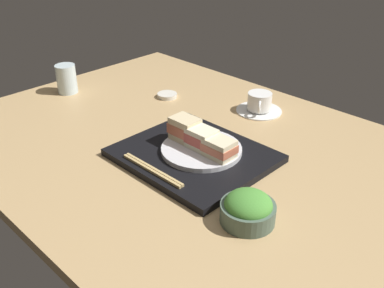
# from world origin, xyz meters

# --- Properties ---
(ground_plane) EXTENTS (1.40, 1.00, 0.03)m
(ground_plane) POSITION_xyz_m (0.00, 0.00, -0.01)
(ground_plane) COLOR tan
(serving_tray) EXTENTS (0.37, 0.32, 0.02)m
(serving_tray) POSITION_xyz_m (0.06, -0.04, 0.01)
(serving_tray) COLOR black
(serving_tray) RESTS_ON ground_plane
(sandwich_plate) EXTENTS (0.21, 0.21, 0.01)m
(sandwich_plate) POSITION_xyz_m (0.07, -0.03, 0.03)
(sandwich_plate) COLOR silver
(sandwich_plate) RESTS_ON serving_tray
(sandwich_near) EXTENTS (0.08, 0.06, 0.06)m
(sandwich_near) POSITION_xyz_m (0.01, -0.02, 0.06)
(sandwich_near) COLOR beige
(sandwich_near) RESTS_ON sandwich_plate
(sandwich_middle) EXTENTS (0.07, 0.06, 0.05)m
(sandwich_middle) POSITION_xyz_m (0.07, -0.03, 0.06)
(sandwich_middle) COLOR #EFE5C1
(sandwich_middle) RESTS_ON sandwich_plate
(sandwich_far) EXTENTS (0.08, 0.06, 0.05)m
(sandwich_far) POSITION_xyz_m (0.13, -0.03, 0.06)
(sandwich_far) COLOR beige
(sandwich_far) RESTS_ON sandwich_plate
(salad_bowl) EXTENTS (0.12, 0.12, 0.07)m
(salad_bowl) POSITION_xyz_m (0.32, -0.15, 0.03)
(salad_bowl) COLOR #4C6051
(salad_bowl) RESTS_ON ground_plane
(chopsticks_pair) EXTENTS (0.20, 0.02, 0.01)m
(chopsticks_pair) POSITION_xyz_m (0.05, -0.18, 0.02)
(chopsticks_pair) COLOR tan
(chopsticks_pair) RESTS_ON serving_tray
(coffee_cup) EXTENTS (0.15, 0.15, 0.06)m
(coffee_cup) POSITION_xyz_m (0.00, 0.32, 0.03)
(coffee_cup) COLOR white
(coffee_cup) RESTS_ON ground_plane
(drinking_glass) EXTENTS (0.07, 0.07, 0.10)m
(drinking_glass) POSITION_xyz_m (-0.58, -0.03, 0.05)
(drinking_glass) COLOR silver
(drinking_glass) RESTS_ON ground_plane
(small_sauce_dish) EXTENTS (0.07, 0.07, 0.01)m
(small_sauce_dish) POSITION_xyz_m (-0.29, 0.19, 0.01)
(small_sauce_dish) COLOR silver
(small_sauce_dish) RESTS_ON ground_plane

